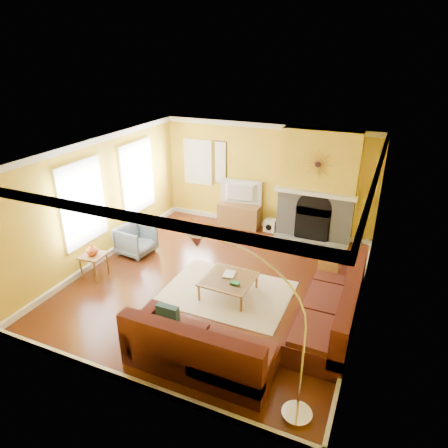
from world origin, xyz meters
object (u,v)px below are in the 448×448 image
at_px(side_table, 94,266).
at_px(arc_lamp, 253,331).
at_px(armchair, 136,240).
at_px(media_console, 240,215).
at_px(sectional_sofa, 260,298).
at_px(coffee_table, 229,286).

height_order(side_table, arc_lamp, arc_lamp).
bearing_deg(armchair, media_console, -27.96).
xyz_separation_m(side_table, arc_lamp, (4.06, -1.70, 0.92)).
distance_m(sectional_sofa, side_table, 3.61).
xyz_separation_m(media_console, arc_lamp, (2.26, -5.30, 0.87)).
height_order(armchair, arc_lamp, arc_lamp).
bearing_deg(arc_lamp, sectional_sofa, 105.21).
bearing_deg(arc_lamp, coffee_table, 119.84).
bearing_deg(side_table, coffee_table, 10.12).
distance_m(coffee_table, side_table, 2.85).
bearing_deg(media_console, sectional_sofa, -63.43).
relative_size(sectional_sofa, coffee_table, 3.94).
xyz_separation_m(coffee_table, side_table, (-2.80, -0.50, 0.07)).
bearing_deg(side_table, sectional_sofa, -0.00).
bearing_deg(sectional_sofa, media_console, 116.57).
xyz_separation_m(sectional_sofa, armchair, (-3.40, 1.20, -0.11)).
bearing_deg(sectional_sofa, coffee_table, 147.99).
relative_size(coffee_table, side_table, 1.84).
xyz_separation_m(media_console, side_table, (-1.80, -3.60, -0.05)).
xyz_separation_m(armchair, side_table, (-0.20, -1.20, -0.08)).
relative_size(sectional_sofa, arc_lamp, 1.57).
bearing_deg(coffee_table, sectional_sofa, -32.01).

